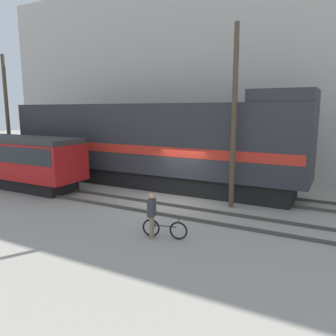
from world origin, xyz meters
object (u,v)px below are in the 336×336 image
(utility_pole_center, at_px, (234,119))
(person, at_px, (152,211))
(utility_pole_left, at_px, (7,117))
(streetcar, at_px, (13,158))
(freight_locomotive, at_px, (148,143))
(bicycle, at_px, (165,229))

(utility_pole_center, bearing_deg, person, -104.52)
(utility_pole_left, bearing_deg, streetcar, -33.90)
(utility_pole_left, bearing_deg, utility_pole_center, 0.00)
(person, bearing_deg, utility_pole_left, 160.60)
(freight_locomotive, height_order, utility_pole_left, utility_pole_left)
(person, relative_size, utility_pole_center, 0.20)
(streetcar, relative_size, bicycle, 5.75)
(streetcar, xyz_separation_m, utility_pole_left, (-2.99, 2.01, 2.37))
(bicycle, bearing_deg, utility_pole_left, 161.89)
(freight_locomotive, distance_m, person, 8.59)
(streetcar, relative_size, utility_pole_center, 1.15)
(freight_locomotive, distance_m, utility_pole_center, 6.41)
(freight_locomotive, distance_m, bicycle, 8.77)
(freight_locomotive, relative_size, streetcar, 1.95)
(freight_locomotive, xyz_separation_m, streetcar, (-6.99, -4.02, -0.85))
(freight_locomotive, xyz_separation_m, bicycle, (4.94, -6.89, -2.24))
(bicycle, distance_m, utility_pole_left, 16.14)
(bicycle, xyz_separation_m, person, (-0.40, -0.24, 0.68))
(streetcar, bearing_deg, utility_pole_center, 8.88)
(freight_locomotive, bearing_deg, bicycle, -54.33)
(bicycle, height_order, person, person)
(person, distance_m, utility_pole_center, 6.15)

